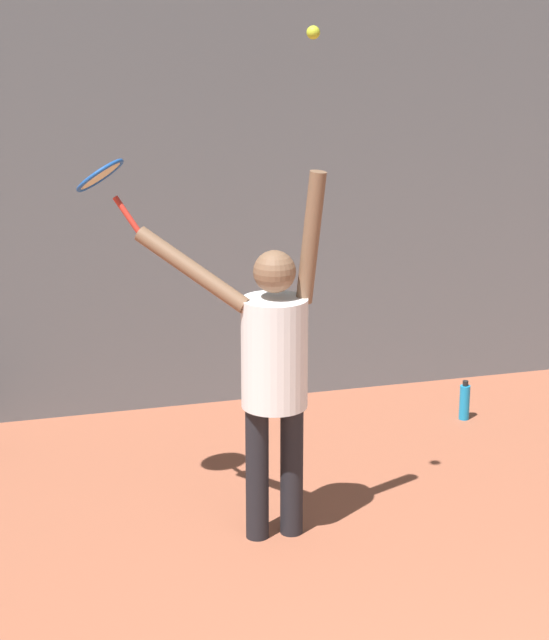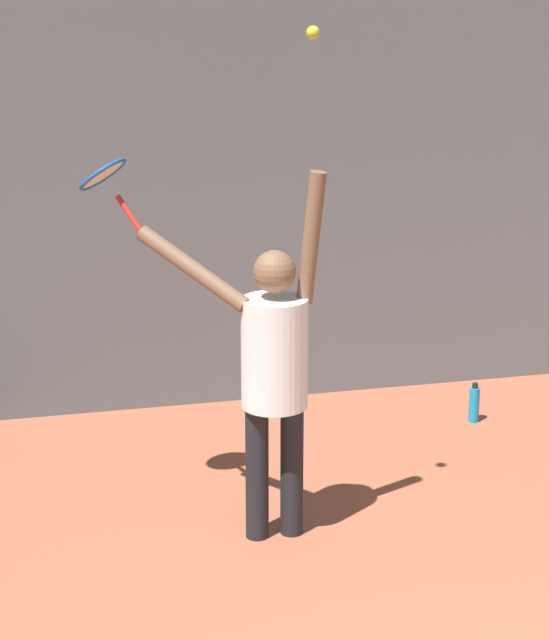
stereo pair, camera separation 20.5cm
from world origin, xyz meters
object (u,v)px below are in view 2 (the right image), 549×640
(tennis_player, at_px, (272,361))
(water_bottle, at_px, (474,404))
(tennis_racket, at_px, (105,178))
(tennis_ball, at_px, (313,33))

(tennis_player, bearing_deg, water_bottle, 36.87)
(tennis_racket, height_order, tennis_ball, tennis_ball)
(tennis_racket, relative_size, water_bottle, 1.43)
(tennis_racket, height_order, water_bottle, tennis_racket)
(tennis_racket, xyz_separation_m, water_bottle, (2.62, 0.84, -1.86))
(tennis_player, bearing_deg, tennis_racket, 147.87)
(tennis_player, bearing_deg, tennis_ball, -22.88)
(tennis_ball, height_order, water_bottle, tennis_ball)
(water_bottle, bearing_deg, tennis_ball, -138.38)
(tennis_ball, bearing_deg, tennis_player, 157.12)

